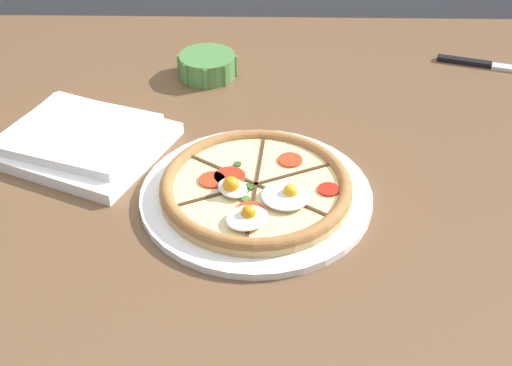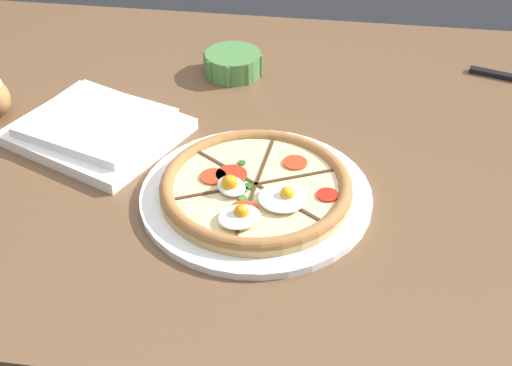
% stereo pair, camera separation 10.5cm
% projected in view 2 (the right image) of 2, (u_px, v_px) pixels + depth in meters
% --- Properties ---
extents(dining_table, '(1.45, 1.00, 0.75)m').
position_uv_depth(dining_table, '(232.00, 180.00, 1.25)').
color(dining_table, brown).
rests_on(dining_table, ground_plane).
extents(pizza, '(0.35, 0.35, 0.05)m').
position_uv_depth(pizza, '(256.00, 190.00, 1.06)').
color(pizza, white).
rests_on(pizza, dining_table).
extents(ramekin_bowl, '(0.12, 0.12, 0.04)m').
position_uv_depth(ramekin_bowl, '(233.00, 63.00, 1.37)').
color(ramekin_bowl, '#4C8442').
rests_on(ramekin_bowl, dining_table).
extents(napkin_folded, '(0.33, 0.31, 0.04)m').
position_uv_depth(napkin_folded, '(97.00, 128.00, 1.20)').
color(napkin_folded, white).
rests_on(napkin_folded, dining_table).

